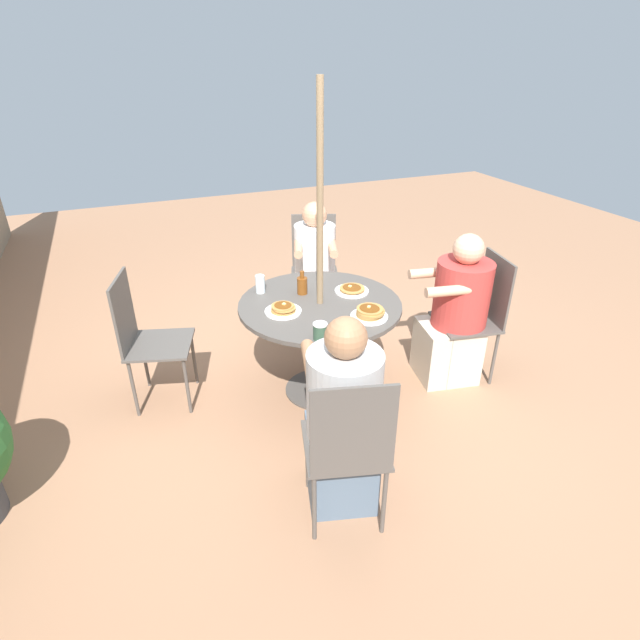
% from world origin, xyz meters
% --- Properties ---
extents(ground_plane, '(12.00, 12.00, 0.00)m').
position_xyz_m(ground_plane, '(0.00, 0.00, 0.00)').
color(ground_plane, '#9E7051').
extents(patio_table, '(1.11, 1.11, 0.73)m').
position_xyz_m(patio_table, '(0.00, 0.00, 0.59)').
color(patio_table, '#4C4742').
rests_on(patio_table, ground).
extents(umbrella_pole, '(0.04, 0.04, 2.12)m').
position_xyz_m(umbrella_pole, '(0.00, 0.00, 1.06)').
color(umbrella_pole, '#846B4C').
rests_on(umbrella_pole, ground).
extents(patio_chair_north, '(0.53, 0.53, 0.96)m').
position_xyz_m(patio_chair_north, '(1.13, -0.40, 0.54)').
color(patio_chair_north, '#514C47').
rests_on(patio_chair_north, ground).
extents(diner_north, '(0.57, 0.49, 1.14)m').
position_xyz_m(diner_north, '(0.96, -0.34, 0.52)').
color(diner_north, '#3D3D42').
rests_on(diner_north, ground).
extents(patio_chair_east, '(0.52, 0.52, 0.96)m').
position_xyz_m(patio_chair_east, '(0.34, 1.14, 0.54)').
color(patio_chair_east, '#514C47').
rests_on(patio_chair_east, ground).
extents(patio_chair_south, '(0.51, 0.51, 0.96)m').
position_xyz_m(patio_chair_south, '(-1.15, 0.32, 0.54)').
color(patio_chair_south, '#514C47').
rests_on(patio_chair_south, ground).
extents(diner_south, '(0.56, 0.48, 1.16)m').
position_xyz_m(diner_south, '(-0.98, 0.27, 0.52)').
color(diner_south, slate).
rests_on(diner_south, ground).
extents(patio_chair_west, '(0.49, 0.49, 0.96)m').
position_xyz_m(patio_chair_west, '(-0.22, -1.17, 0.54)').
color(patio_chair_west, '#514C47').
rests_on(patio_chair_west, ground).
extents(diner_west, '(0.47, 0.58, 1.14)m').
position_xyz_m(diner_west, '(-0.19, -1.00, 0.51)').
color(diner_west, beige).
rests_on(diner_west, ground).
extents(pancake_plate_a, '(0.24, 0.24, 0.05)m').
position_xyz_m(pancake_plate_a, '(0.08, -0.28, 0.74)').
color(pancake_plate_a, white).
rests_on(pancake_plate_a, patio_table).
extents(pancake_plate_b, '(0.24, 0.24, 0.06)m').
position_xyz_m(pancake_plate_b, '(-0.04, 0.28, 0.75)').
color(pancake_plate_b, white).
rests_on(pancake_plate_b, patio_table).
extents(pancake_plate_c, '(0.24, 0.24, 0.08)m').
position_xyz_m(pancake_plate_c, '(-0.32, -0.21, 0.76)').
color(pancake_plate_c, white).
rests_on(pancake_plate_c, patio_table).
extents(syrup_bottle, '(0.10, 0.07, 0.17)m').
position_xyz_m(syrup_bottle, '(0.18, 0.06, 0.79)').
color(syrup_bottle, brown).
rests_on(syrup_bottle, patio_table).
extents(coffee_cup, '(0.09, 0.09, 0.10)m').
position_xyz_m(coffee_cup, '(-0.45, 0.18, 0.78)').
color(coffee_cup, '#33513D').
rests_on(coffee_cup, patio_table).
extents(drinking_glass_a, '(0.07, 0.07, 0.13)m').
position_xyz_m(drinking_glass_a, '(0.31, 0.33, 0.79)').
color(drinking_glass_a, silver).
rests_on(drinking_glass_a, patio_table).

